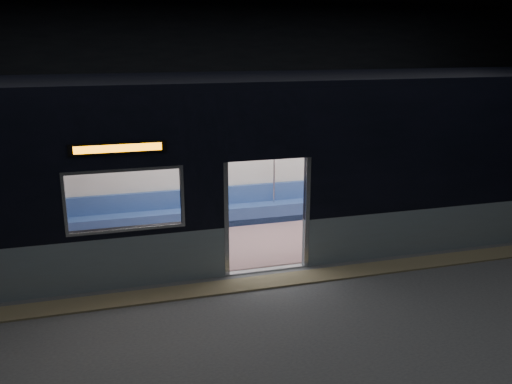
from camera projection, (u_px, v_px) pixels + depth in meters
name	position (u px, v px, depth m)	size (l,w,h in m)	color
station_floor	(285.00, 296.00, 8.80)	(24.00, 14.00, 0.01)	#47494C
station_envelope	(289.00, 65.00, 7.80)	(24.00, 14.00, 5.00)	black
tactile_strip	(275.00, 281.00, 9.31)	(22.80, 0.50, 0.03)	#8C7F59
metro_car	(245.00, 154.00, 10.65)	(18.00, 3.04, 3.35)	gray
passenger	(372.00, 180.00, 12.74)	(0.45, 0.75, 1.43)	black
handbag	(375.00, 188.00, 12.55)	(0.27, 0.23, 0.13)	black
transit_map	(404.00, 149.00, 13.11)	(0.96, 0.03, 0.62)	white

